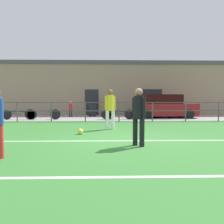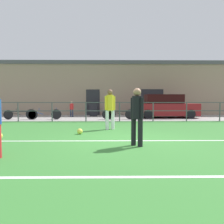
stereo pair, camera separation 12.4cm
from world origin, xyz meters
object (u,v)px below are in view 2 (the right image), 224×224
Objects in this scene: bicycle_parked_0 at (44,114)px; parked_car_red at (165,107)px; player_winger at (110,107)px; bicycle_parked_1 at (118,114)px; bicycle_parked_2 at (21,114)px; trash_bin_0 at (94,109)px; soccer_ball_spare at (80,131)px; player_goalkeeper at (137,113)px; bicycle_parked_3 at (124,114)px; spectator_child at (72,108)px.

parked_car_red is at bearing 8.95° from bicycle_parked_0.
player_winger reaches higher than bicycle_parked_1.
bicycle_parked_2 is 5.20m from trash_bin_0.
player_winger reaches higher than soccer_ball_spare.
player_goalkeeper is 3.57m from player_winger.
soccer_ball_spare is at bearing -62.46° from bicycle_parked_0.
bicycle_parked_0 is at bearing 180.00° from bicycle_parked_3.
bicycle_parked_1 is (3.37, -2.12, -0.31)m from spectator_child.
spectator_child is at bearing -165.17° from trash_bin_0.
bicycle_parked_3 reaches higher than bicycle_parked_2.
player_winger is 4.75m from bicycle_parked_3.
trash_bin_0 reaches higher than bicycle_parked_0.
bicycle_parked_0 is at bearing -64.37° from player_winger.
player_winger is 0.80× the size of bicycle_parked_2.
player_winger is 1.67× the size of trash_bin_0.
spectator_child reaches higher than bicycle_parked_1.
bicycle_parked_2 is (-9.70, -1.29, -0.45)m from parked_car_red.
player_goalkeeper is 8.13m from bicycle_parked_3.
trash_bin_0 is at bearing 166.42° from parked_car_red.
player_goalkeeper is 9.55m from bicycle_parked_0.
bicycle_parked_3 is at bearing -0.00° from bicycle_parked_1.
player_winger is at bearing 148.43° from player_goalkeeper.
bicycle_parked_2 is at bearing 180.00° from bicycle_parked_1.
player_winger is 7.11m from parked_car_red.
spectator_child is 0.53× the size of bicycle_parked_1.
spectator_child is at bearing 35.79° from bicycle_parked_2.
player_goalkeeper is at bearing -58.24° from bicycle_parked_0.
player_goalkeeper reaches higher than spectator_child.
player_goalkeeper reaches higher than bicycle_parked_0.
spectator_child is 6.81m from parked_car_red.
player_winger reaches higher than bicycle_parked_3.
player_goalkeeper is 7.60× the size of soccer_ball_spare.
bicycle_parked_3 is at bearing -0.00° from bicycle_parked_2.
parked_car_red is (5.11, 7.26, 0.68)m from soccer_ball_spare.
bicycle_parked_1 is (-3.39, -1.29, -0.44)m from parked_car_red.
trash_bin_0 is (-1.21, 7.16, -0.45)m from player_winger.
parked_car_red reaches higher than trash_bin_0.
bicycle_parked_2 is 0.95× the size of bicycle_parked_3.
player_winger is 4.69m from bicycle_parked_1.
bicycle_parked_3 is 3.32m from trash_bin_0.
bicycle_parked_3 is at bearing -50.18° from trash_bin_0.
soccer_ball_spare is 6.31m from bicycle_parked_3.
player_winger reaches higher than spectator_child.
player_winger reaches higher than bicycle_parked_0.
bicycle_parked_0 is (-1.46, -2.12, -0.30)m from spectator_child.
bicycle_parked_0 is at bearing 75.99° from spectator_child.
trash_bin_0 is at bearing 146.74° from player_goalkeeper.
soccer_ball_spare is 0.10× the size of bicycle_parked_1.
bicycle_parked_0 is 1.04× the size of bicycle_parked_2.
bicycle_parked_1 is at bearing -0.00° from bicycle_parked_2.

